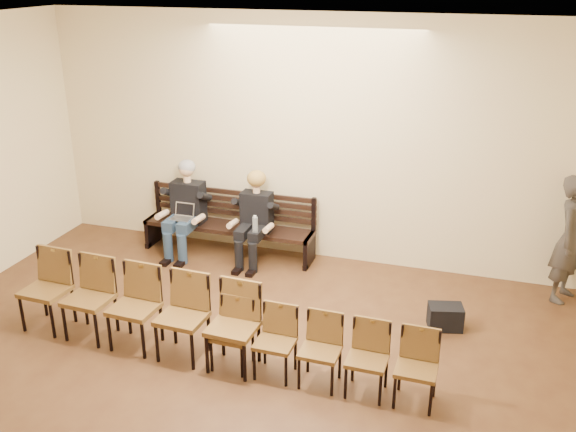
% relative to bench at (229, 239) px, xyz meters
% --- Properties ---
extents(room_walls, '(8.02, 10.01, 3.51)m').
position_rel_bench_xyz_m(room_walls, '(1.18, -3.86, 2.31)').
color(room_walls, beige).
rests_on(room_walls, ground).
extents(bench, '(2.60, 0.90, 0.45)m').
position_rel_bench_xyz_m(bench, '(0.00, 0.00, 0.00)').
color(bench, black).
rests_on(bench, ground).
extents(seated_man, '(0.59, 0.82, 1.42)m').
position_rel_bench_xyz_m(seated_man, '(-0.62, -0.12, 0.49)').
color(seated_man, black).
rests_on(seated_man, ground).
extents(seated_woman, '(0.54, 0.75, 1.27)m').
position_rel_bench_xyz_m(seated_woman, '(0.47, -0.12, 0.41)').
color(seated_woman, black).
rests_on(seated_woman, ground).
extents(laptop, '(0.33, 0.28, 0.22)m').
position_rel_bench_xyz_m(laptop, '(-0.60, -0.32, 0.33)').
color(laptop, silver).
rests_on(laptop, bench).
extents(water_bottle, '(0.08, 0.08, 0.25)m').
position_rel_bench_xyz_m(water_bottle, '(0.59, -0.41, 0.35)').
color(water_bottle, silver).
rests_on(water_bottle, bench).
extents(bag, '(0.45, 0.36, 0.29)m').
position_rel_bench_xyz_m(bag, '(3.29, -1.19, -0.08)').
color(bag, black).
rests_on(bag, ground).
extents(passerby, '(0.70, 0.83, 1.92)m').
position_rel_bench_xyz_m(passerby, '(4.68, 0.03, 0.74)').
color(passerby, '#38332E').
rests_on(passerby, ground).
extents(chair_row_front, '(2.36, 0.45, 0.77)m').
position_rel_bench_xyz_m(chair_row_front, '(2.14, -2.70, 0.16)').
color(chair_row_front, brown).
rests_on(chair_row_front, ground).
extents(chair_row_back, '(2.94, 0.64, 0.95)m').
position_rel_bench_xyz_m(chair_row_back, '(-0.03, -2.65, 0.25)').
color(chair_row_back, brown).
rests_on(chair_row_back, ground).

